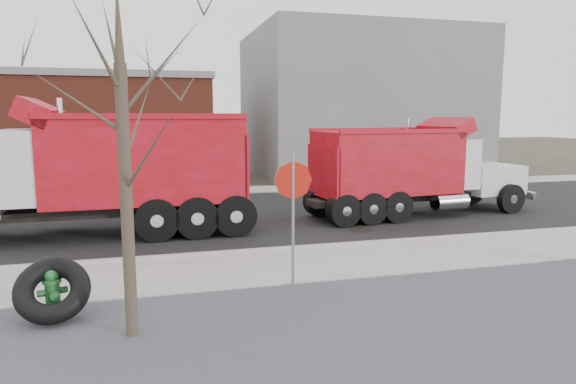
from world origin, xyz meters
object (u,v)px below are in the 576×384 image
object	(u,v)px
fire_hydrant	(53,294)
truck_tire	(52,290)
stop_sign	(293,194)
dump_truck_red_b	(102,168)
dump_truck_red_a	(411,167)

from	to	relation	value
fire_hydrant	truck_tire	size ratio (longest dim) A/B	0.68
truck_tire	stop_sign	size ratio (longest dim) A/B	0.46
stop_sign	dump_truck_red_b	size ratio (longest dim) A/B	0.30
dump_truck_red_a	dump_truck_red_b	bearing A→B (deg)	177.33
dump_truck_red_a	stop_sign	bearing A→B (deg)	-139.36
stop_sign	dump_truck_red_a	distance (m)	8.37
truck_tire	dump_truck_red_a	bearing A→B (deg)	33.57
fire_hydrant	dump_truck_red_a	bearing A→B (deg)	13.67
stop_sign	truck_tire	bearing A→B (deg)	-149.21
dump_truck_red_a	dump_truck_red_b	size ratio (longest dim) A/B	0.91
dump_truck_red_b	fire_hydrant	bearing A→B (deg)	85.43
stop_sign	fire_hydrant	bearing A→B (deg)	-152.06
truck_tire	dump_truck_red_b	world-z (taller)	dump_truck_red_b
truck_tire	dump_truck_red_a	distance (m)	11.97
fire_hydrant	stop_sign	bearing A→B (deg)	-14.57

